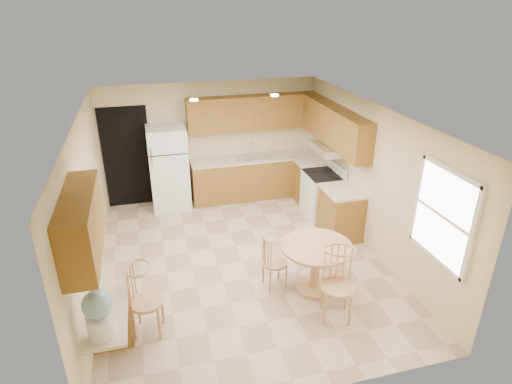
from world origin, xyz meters
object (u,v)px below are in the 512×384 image
object	(u,v)px
chair_table_a	(277,260)
water_crock	(99,313)
stove	(322,195)
chair_table_b	(342,283)
dining_table	(316,261)
refrigerator	(169,168)
chair_desk	(146,298)

from	to	relation	value
chair_table_a	water_crock	bearing A→B (deg)	-69.20
stove	chair_table_b	size ratio (longest dim) A/B	1.04
stove	water_crock	world-z (taller)	water_crock
dining_table	chair_table_b	size ratio (longest dim) A/B	0.99
dining_table	chair_table_a	distance (m)	0.58
refrigerator	chair_table_a	size ratio (longest dim) A/B	2.05
chair_table_a	chair_desk	distance (m)	1.96
chair_desk	refrigerator	bearing A→B (deg)	-178.08
refrigerator	chair_table_b	world-z (taller)	refrigerator
chair_desk	water_crock	size ratio (longest dim) A/B	1.54
refrigerator	chair_table_a	bearing A→B (deg)	-68.37
chair_table_a	chair_desk	world-z (taller)	chair_desk
refrigerator	chair_table_b	xyz separation A→B (m)	(1.89, -4.16, -0.22)
chair_desk	chair_table_a	bearing A→B (deg)	116.74
refrigerator	dining_table	size ratio (longest dim) A/B	1.66
stove	water_crock	distance (m)	5.14
chair_table_b	water_crock	bearing A→B (deg)	23.50
refrigerator	water_crock	bearing A→B (deg)	-103.17
chair_desk	water_crock	bearing A→B (deg)	-21.25
stove	chair_desk	size ratio (longest dim) A/B	1.10
chair_table_a	water_crock	distance (m)	2.70
water_crock	chair_table_a	bearing A→B (deg)	28.10
refrigerator	chair_table_a	distance (m)	3.50
chair_table_b	chair_desk	world-z (taller)	chair_table_b
dining_table	chair_table_b	xyz separation A→B (m)	(0.05, -0.75, 0.13)
refrigerator	stove	xyz separation A→B (m)	(2.88, -1.22, -0.39)
stove	chair_desk	distance (m)	4.31
chair_table_a	chair_table_b	world-z (taller)	chair_table_b
refrigerator	water_crock	xyz separation A→B (m)	(-1.05, -4.49, 0.20)
water_crock	dining_table	bearing A→B (deg)	20.48
stove	water_crock	size ratio (longest dim) A/B	1.69
refrigerator	water_crock	size ratio (longest dim) A/B	2.68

